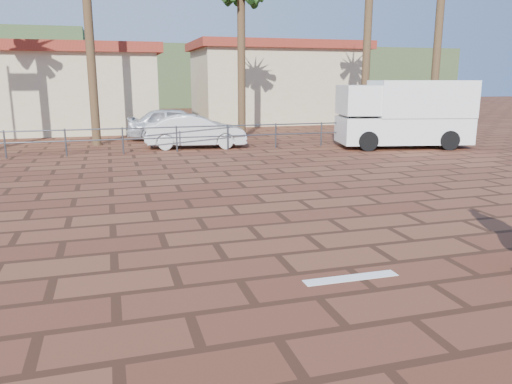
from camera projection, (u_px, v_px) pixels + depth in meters
ground at (277, 255)px, 7.97m from camera, size 120.00×120.00×0.00m
paint_stripe at (351, 278)px, 7.04m from camera, size 1.40×0.22×0.01m
guardrail at (177, 134)px, 19.05m from camera, size 24.06×0.06×1.00m
building_west at (37, 88)px, 26.41m from camera, size 12.60×7.60×4.50m
building_east at (276, 82)px, 32.06m from camera, size 10.60×6.60×5.00m
hill_front at (130, 76)px, 54.10m from camera, size 70.00×18.00×6.00m
campervan at (405, 112)px, 20.25m from camera, size 5.52×3.18×2.69m
car_silver at (176, 123)px, 22.91m from camera, size 4.56×2.35×1.48m
car_white at (196, 131)px, 20.24m from camera, size 4.19×1.96×1.33m
street_sign at (452, 111)px, 19.95m from camera, size 0.41×0.18×2.11m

